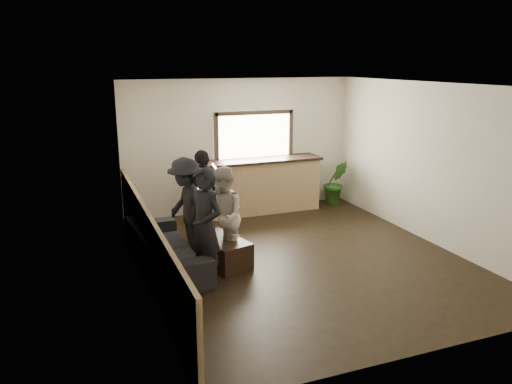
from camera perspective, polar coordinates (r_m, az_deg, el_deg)
name	(u,v)px	position (r m, az deg, el deg)	size (l,w,h in m)	color
ground	(301,258)	(8.33, 5.13, -7.48)	(5.00, 6.00, 0.01)	black
room_shell	(259,174)	(7.60, 0.38, 2.02)	(5.01, 6.01, 2.80)	silver
bar_counter	(258,182)	(10.60, 0.27, 1.10)	(2.70, 0.68, 2.13)	tan
sofa	(165,247)	(7.95, -10.35, -6.22)	(2.26, 0.89, 0.66)	black
coffee_table	(222,252)	(7.97, -3.91, -6.84)	(0.54, 0.97, 0.43)	black
cup_a	(212,233)	(8.03, -5.09, -4.65)	(0.13, 0.13, 0.10)	silver
cup_b	(235,238)	(7.78, -2.41, -5.24)	(0.11, 0.11, 0.10)	silver
potted_plant	(335,182)	(11.38, 9.07, 1.10)	(0.54, 0.44, 0.99)	#2D6623
person_a	(205,226)	(7.17, -5.85, -3.93)	(0.66, 0.74, 1.71)	black
person_b	(223,217)	(7.79, -3.85, -2.87)	(0.71, 0.85, 1.58)	#B7AEA5
person_c	(187,207)	(8.23, -7.93, -1.76)	(0.79, 1.16, 1.65)	black
person_d	(204,195)	(9.00, -6.01, -0.31)	(0.90, 1.00, 1.63)	black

